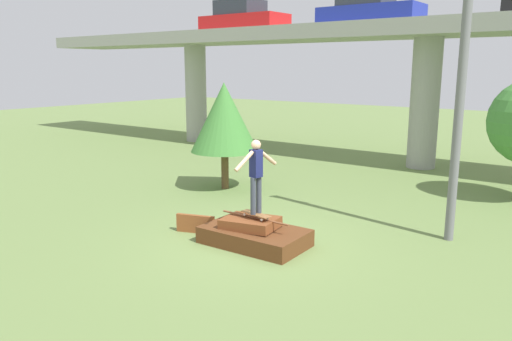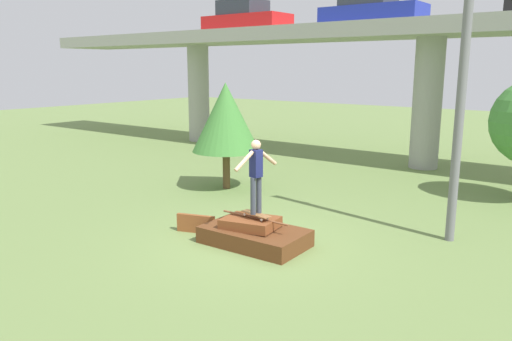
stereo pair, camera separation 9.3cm
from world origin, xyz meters
name	(u,v)px [view 1 (the left image)]	position (x,y,z in m)	size (l,w,h in m)	color
ground_plane	(255,244)	(0.00, 0.00, 0.00)	(80.00, 80.00, 0.00)	olive
scrap_pile	(254,234)	(-0.02, 0.00, 0.24)	(2.34, 1.43, 0.64)	#5B3319
scrap_plank_loose	(195,224)	(-1.62, -0.20, 0.22)	(0.93, 0.41, 0.44)	brown
skateboard	(256,214)	(0.05, -0.01, 0.72)	(0.81, 0.35, 0.09)	brown
skater	(256,171)	(0.05, -0.01, 1.68)	(0.30, 1.21, 1.64)	#383D4C
highway_overpass	(429,41)	(0.00, 10.91, 4.84)	(44.00, 3.43, 5.61)	#9E9E99
car_on_overpass_mid	(369,10)	(-2.50, 10.90, 6.14)	(4.07, 1.70, 1.30)	#1E2D9E
car_on_overpass_right	(243,18)	(-8.95, 10.93, 6.17)	(4.27, 1.78, 1.38)	red
utility_pole	(462,74)	(3.39, 2.94, 3.74)	(1.30, 0.20, 7.24)	slate
tree_behind_right	(224,118)	(-3.94, 3.63, 2.32)	(2.18, 2.18, 3.43)	brown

